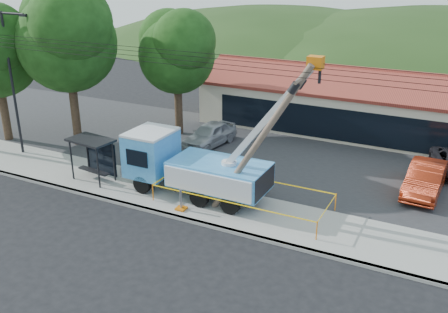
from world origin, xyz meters
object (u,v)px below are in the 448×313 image
at_px(utility_truck, 191,165).
at_px(car_silver, 210,147).
at_px(bus_shelter, 94,149).
at_px(leaning_pole, 263,135).
at_px(car_red, 423,194).

bearing_deg(utility_truck, car_silver, 111.23).
bearing_deg(bus_shelter, leaning_pole, 7.06).
distance_m(bus_shelter, car_silver, 8.67).
bearing_deg(utility_truck, bus_shelter, -172.39).
xyz_separation_m(utility_truck, car_silver, (-2.75, 7.08, -1.80)).
relative_size(utility_truck, car_silver, 2.27).
xyz_separation_m(leaning_pole, bus_shelter, (-10.15, -0.04, -2.42)).
relative_size(leaning_pole, car_silver, 1.69).
xyz_separation_m(utility_truck, car_red, (11.05, 5.81, -1.80)).
bearing_deg(car_silver, leaning_pole, -40.64).
bearing_deg(car_red, utility_truck, -149.44).
bearing_deg(leaning_pole, car_silver, 131.99).
distance_m(utility_truck, car_silver, 7.80).
distance_m(bus_shelter, car_red, 18.25).
xyz_separation_m(utility_truck, bus_shelter, (-5.85, -0.78, 0.14)).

